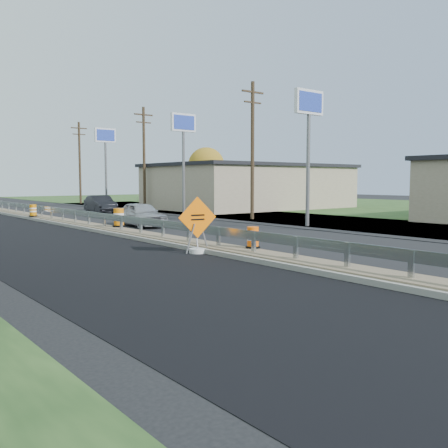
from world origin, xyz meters
TOP-DOWN VIEW (x-y plane):
  - ground at (0.00, 0.00)m, footprint 140.00×140.00m
  - grass_verge_far at (30.00, 10.00)m, footprint 40.00×120.00m
  - milled_overlay at (-4.40, 10.00)m, footprint 7.20×120.00m
  - median at (0.00, 8.00)m, footprint 1.60×55.00m
  - guardrail at (0.00, 9.00)m, footprint 0.10×46.15m
  - retail_building_near at (20.99, 20.00)m, footprint 18.50×12.50m
  - pylon_sign_south at (10.50, 3.00)m, footprint 2.20×0.30m
  - pylon_sign_mid at (10.50, 16.00)m, footprint 2.20×0.30m
  - pylon_sign_north at (10.50, 30.00)m, footprint 2.20×0.30m
  - utility_pole_smid at (11.50, 9.00)m, footprint 1.90×0.26m
  - utility_pole_nmid at (11.50, 24.00)m, footprint 1.90×0.26m
  - utility_pole_north at (11.50, 39.00)m, footprint 1.90×0.26m
  - tree_far_yellow at (26.00, 34.00)m, footprint 4.62×4.62m
  - caution_sign at (-0.90, -1.89)m, footprint 1.51×0.64m
  - barrel_median_near at (0.55, -3.34)m, footprint 0.53×0.53m
  - barrel_median_mid at (0.55, 7.37)m, footprint 0.67×0.67m
  - barrel_median_far at (-0.55, 18.06)m, footprint 0.56×0.56m
  - barrel_shoulder_far at (9.20, 29.47)m, footprint 0.56×0.56m
  - car_silver at (2.83, 9.04)m, footprint 1.94×4.32m
  - car_dark_mid at (6.06, 21.71)m, footprint 2.08×4.63m

SIDE VIEW (x-z plane):
  - ground at x=0.00m, z-range 0.00..0.00m
  - milled_overlay at x=-4.40m, z-range 0.00..0.01m
  - grass_verge_far at x=30.00m, z-range 0.00..0.03m
  - median at x=0.00m, z-range 0.00..0.23m
  - barrel_shoulder_far at x=9.20m, z-range -0.02..0.81m
  - caution_sign at x=-0.90m, z-range -0.52..1.59m
  - barrel_median_near at x=0.55m, z-range 0.21..1.00m
  - barrel_median_far at x=-0.55m, z-range 0.21..1.04m
  - barrel_median_mid at x=0.55m, z-range 0.21..1.20m
  - car_silver at x=2.83m, z-range 0.00..1.44m
  - guardrail at x=0.00m, z-range 0.37..1.09m
  - car_dark_mid at x=6.06m, z-range 0.00..1.47m
  - retail_building_near at x=20.99m, z-range 0.02..4.29m
  - tree_far_yellow at x=26.00m, z-range 1.11..7.97m
  - utility_pole_smid at x=11.50m, z-range 0.23..9.63m
  - utility_pole_nmid at x=11.50m, z-range 0.23..9.63m
  - utility_pole_north at x=11.50m, z-range 0.23..9.63m
  - pylon_sign_south at x=10.50m, z-range 2.53..10.43m
  - pylon_sign_mid at x=10.50m, z-range 2.53..10.43m
  - pylon_sign_north at x=10.50m, z-range 2.53..10.43m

